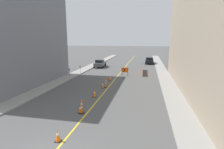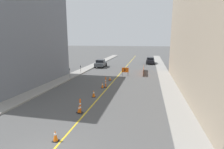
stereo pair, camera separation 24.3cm
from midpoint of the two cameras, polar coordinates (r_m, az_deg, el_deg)
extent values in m
cube|color=gold|center=(35.11, 3.73, 2.01)|extent=(0.12, 56.92, 0.01)
cube|color=gray|center=(36.76, -7.53, 2.46)|extent=(1.98, 56.92, 0.13)
cube|color=gray|center=(34.90, 15.58, 1.66)|extent=(1.98, 56.92, 0.13)
cube|color=slate|center=(24.49, -29.49, 11.53)|extent=(6.00, 15.77, 12.75)
cube|color=gray|center=(21.20, 30.47, 13.14)|extent=(6.00, 24.03, 13.82)
cube|color=black|center=(11.10, -17.81, -19.99)|extent=(0.34, 0.34, 0.03)
cone|color=orange|center=(10.93, -17.93, -18.45)|extent=(0.27, 0.27, 0.66)
cylinder|color=white|center=(10.89, -17.95, -18.09)|extent=(0.14, 0.14, 0.10)
cube|color=black|center=(14.42, -10.72, -12.04)|extent=(0.39, 0.39, 0.03)
cone|color=orange|center=(14.31, -10.76, -10.96)|extent=(0.31, 0.31, 0.56)
cylinder|color=white|center=(14.28, -10.77, -10.71)|extent=(0.16, 0.16, 0.09)
cube|color=black|center=(17.84, -6.17, -7.27)|extent=(0.37, 0.37, 0.03)
cone|color=orange|center=(17.73, -6.19, -6.17)|extent=(0.29, 0.29, 0.69)
cylinder|color=white|center=(17.70, -6.20, -5.91)|extent=(0.15, 0.15, 0.11)
cube|color=black|center=(21.00, -3.38, -4.34)|extent=(0.33, 0.33, 0.03)
cone|color=orange|center=(20.91, -3.39, -3.45)|extent=(0.27, 0.27, 0.65)
cylinder|color=white|center=(20.89, -3.39, -3.24)|extent=(0.14, 0.14, 0.10)
cube|color=black|center=(24.69, -0.99, -1.94)|extent=(0.41, 0.41, 0.03)
cone|color=orange|center=(24.62, -0.99, -1.28)|extent=(0.33, 0.33, 0.55)
cylinder|color=white|center=(24.61, -0.99, -1.13)|extent=(0.17, 0.17, 0.09)
cube|color=black|center=(14.24, -10.30, -12.32)|extent=(0.37, 0.37, 0.04)
cylinder|color=#EF560C|center=(14.03, -10.38, -10.26)|extent=(0.11, 0.11, 1.07)
cylinder|color=white|center=(14.05, -10.37, -10.46)|extent=(0.13, 0.13, 0.11)
cylinder|color=white|center=(13.94, -10.42, -9.36)|extent=(0.13, 0.13, 0.11)
sphere|color=#EF560C|center=(13.83, -10.46, -8.07)|extent=(0.13, 0.13, 0.13)
cube|color=black|center=(21.22, -2.32, -4.16)|extent=(0.36, 0.36, 0.04)
cylinder|color=#EF560C|center=(21.07, -2.33, -2.58)|extent=(0.11, 0.11, 1.17)
cylinder|color=white|center=(21.08, -2.33, -2.74)|extent=(0.13, 0.13, 0.12)
cylinder|color=white|center=(21.01, -2.33, -1.91)|extent=(0.13, 0.13, 0.12)
sphere|color=#EF560C|center=(20.93, -2.34, -0.95)|extent=(0.12, 0.12, 0.12)
cube|color=#EF560C|center=(27.77, 3.98, 1.50)|extent=(1.09, 0.10, 0.76)
cube|color=black|center=(27.72, 3.81, 1.70)|extent=(0.36, 0.03, 0.36)
cube|color=black|center=(27.76, 3.80, 1.27)|extent=(0.36, 0.03, 0.36)
cylinder|color=black|center=(27.95, 3.02, 0.19)|extent=(0.06, 0.06, 0.57)
cylinder|color=black|center=(27.83, 4.90, 0.12)|extent=(0.06, 0.06, 0.57)
cube|color=#EF560C|center=(30.57, 9.89, 1.43)|extent=(0.13, 6.40, 1.02)
cylinder|color=#262626|center=(27.42, 9.80, 0.30)|extent=(0.05, 0.05, 1.02)
cylinder|color=#262626|center=(33.73, 9.97, 2.35)|extent=(0.05, 0.05, 1.02)
cube|color=#474C51|center=(36.71, -4.10, 3.48)|extent=(2.00, 4.38, 0.72)
cube|color=black|center=(36.42, -4.21, 4.43)|extent=(1.62, 2.01, 0.55)
cylinder|color=black|center=(38.26, -4.80, 3.25)|extent=(0.25, 0.65, 0.64)
cylinder|color=black|center=(37.82, -2.31, 3.18)|extent=(0.25, 0.65, 0.64)
cylinder|color=black|center=(35.73, -5.99, 2.65)|extent=(0.25, 0.65, 0.64)
cylinder|color=black|center=(35.26, -3.33, 2.58)|extent=(0.25, 0.65, 0.64)
cube|color=black|center=(42.69, 11.95, 4.37)|extent=(1.85, 4.32, 0.72)
cube|color=black|center=(42.41, 11.99, 5.19)|extent=(1.55, 1.95, 0.55)
cylinder|color=black|center=(44.06, 10.81, 4.15)|extent=(0.23, 0.64, 0.64)
cylinder|color=black|center=(44.08, 13.04, 4.07)|extent=(0.23, 0.64, 0.64)
cylinder|color=black|center=(41.41, 10.76, 3.71)|extent=(0.23, 0.64, 0.64)
cylinder|color=black|center=(41.43, 13.13, 3.61)|extent=(0.23, 0.64, 0.64)
cylinder|color=#4C4C51|center=(26.35, -13.96, 0.13)|extent=(0.05, 0.05, 1.16)
cube|color=#33383D|center=(26.23, -14.04, 1.60)|extent=(0.12, 0.10, 0.22)
sphere|color=#33383D|center=(26.21, -14.05, 1.84)|extent=(0.11, 0.11, 0.11)
cylinder|color=#4C4C51|center=(30.14, -10.58, 1.47)|extent=(0.05, 0.05, 0.97)
cube|color=#33383D|center=(30.05, -10.62, 2.58)|extent=(0.12, 0.10, 0.22)
sphere|color=#33383D|center=(30.03, -10.63, 2.79)|extent=(0.11, 0.11, 0.11)
camera|label=1|loc=(0.12, -90.29, -0.06)|focal=28.00mm
camera|label=2|loc=(0.12, 89.71, 0.06)|focal=28.00mm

